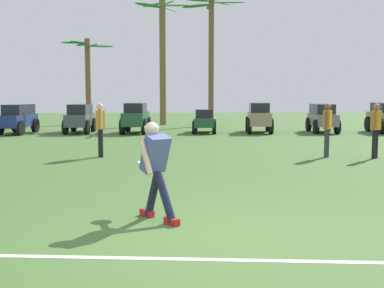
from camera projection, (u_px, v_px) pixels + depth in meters
The scene contains 16 objects.
ground_plane at pixel (219, 234), 6.32m from camera, with size 80.00×80.00×0.00m, color #466831.
field_line_paint at pixel (227, 260), 5.34m from camera, with size 25.97×0.10×0.01m, color white.
frisbee_thrower at pixel (156, 165), 6.99m from camera, with size 0.61×1.03×1.43m.
frisbee_in_flight at pixel (146, 163), 7.53m from camera, with size 0.38×0.38×0.05m.
teammate_near_sideline at pixel (376, 125), 13.59m from camera, with size 0.38×0.42×1.56m.
teammate_midfield at pixel (100, 125), 13.89m from camera, with size 0.30×0.49×1.56m.
teammate_deep at pixel (327, 125), 13.84m from camera, with size 0.34×0.47×1.56m.
parked_car_slot_a at pixel (18, 118), 21.98m from camera, with size 1.39×2.49×1.34m.
parked_car_slot_b at pixel (80, 117), 22.48m from camera, with size 1.18×2.42×1.34m.
parked_car_slot_c at pixel (136, 117), 22.32m from camera, with size 1.33×2.42×1.40m.
parked_car_slot_d at pixel (204, 121), 22.53m from camera, with size 1.25×2.27×1.10m.
parked_car_slot_e at pixel (259, 117), 22.61m from camera, with size 1.39×2.44×1.40m.
parked_car_slot_f at pixel (322, 117), 22.72m from camera, with size 1.31×2.46×1.34m.
palm_tree_far_left at pixel (88, 72), 28.76m from camera, with size 3.15×3.40×5.09m.
palm_tree_left_of_centre at pixel (163, 54), 27.88m from camera, with size 3.10×3.27×7.26m.
palm_tree_right_of_centre at pixel (211, 46), 27.16m from camera, with size 3.72×3.68×7.26m.
Camera 1 is at (-0.60, -6.14, 1.85)m, focal length 45.00 mm.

